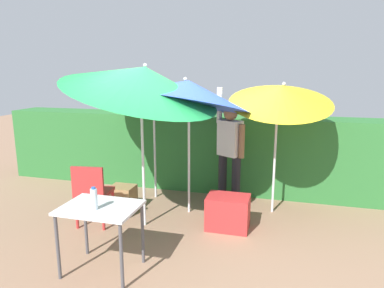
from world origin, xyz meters
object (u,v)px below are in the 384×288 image
person_vendor (230,148)px  bottle_water (94,199)px  chair_plastic (92,191)px  cooler_box (228,212)px  umbrella_yellow (187,92)px  umbrella_navy (143,81)px  umbrella_orange (281,94)px  folding_table (100,214)px  crate_cardboard (123,198)px  umbrella_rainbow (152,93)px

person_vendor → bottle_water: (-1.02, -2.34, -0.08)m
chair_plastic → cooler_box: bearing=12.6°
umbrella_yellow → person_vendor: bearing=39.0°
umbrella_navy → bottle_water: umbrella_navy is taller
bottle_water → umbrella_orange: bearing=51.4°
umbrella_yellow → umbrella_navy: size_ratio=0.91×
person_vendor → chair_plastic: (-1.70, -1.29, -0.42)m
umbrella_orange → folding_table: bearing=-129.6°
chair_plastic → bottle_water: bottle_water is taller
cooler_box → crate_cardboard: size_ratio=1.49×
folding_table → umbrella_yellow: bearing=76.2°
person_vendor → folding_table: (-1.01, -2.25, -0.28)m
folding_table → person_vendor: bearing=65.8°
umbrella_orange → bottle_water: (-1.76, -2.21, -0.95)m
cooler_box → bottle_water: bearing=-128.1°
chair_plastic → cooler_box: 1.90m
umbrella_rainbow → umbrella_yellow: bearing=-31.3°
umbrella_yellow → folding_table: 2.19m
umbrella_rainbow → folding_table: bearing=-83.0°
person_vendor → crate_cardboard: size_ratio=4.88×
person_vendor → crate_cardboard: (-1.56, -0.67, -0.74)m
umbrella_yellow → bottle_water: bearing=-103.4°
cooler_box → bottle_water: bottle_water is taller
umbrella_rainbow → crate_cardboard: umbrella_rainbow is taller
umbrella_yellow → folding_table: size_ratio=2.87×
umbrella_navy → umbrella_orange: bearing=27.5°
crate_cardboard → cooler_box: bearing=-7.0°
umbrella_yellow → cooler_box: (0.70, -0.42, -1.60)m
umbrella_rainbow → bottle_water: (0.26, -2.32, -0.93)m
umbrella_rainbow → crate_cardboard: bearing=-113.6°
cooler_box → folding_table: folding_table is taller
cooler_box → folding_table: (-1.14, -1.38, 0.42)m
umbrella_rainbow → cooler_box: bearing=-31.0°
umbrella_orange → cooler_box: size_ratio=3.80×
chair_plastic → cooler_box: (1.83, 0.41, -0.28)m
umbrella_navy → crate_cardboard: umbrella_navy is taller
umbrella_navy → cooler_box: 2.11m
umbrella_rainbow → umbrella_navy: umbrella_navy is taller
umbrella_yellow → crate_cardboard: size_ratio=5.97×
umbrella_rainbow → umbrella_yellow: (0.71, -0.43, 0.04)m
umbrella_rainbow → umbrella_navy: (0.28, -1.01, 0.22)m
chair_plastic → folding_table: chair_plastic is taller
bottle_water → umbrella_rainbow: bearing=96.5°
umbrella_yellow → cooler_box: 1.80m
bottle_water → umbrella_navy: bearing=89.2°
umbrella_orange → folding_table: (-1.75, -2.12, -1.15)m
umbrella_rainbow → cooler_box: umbrella_rainbow is taller
umbrella_rainbow → umbrella_orange: (2.02, -0.11, 0.02)m
umbrella_navy → folding_table: bearing=-90.5°
umbrella_orange → cooler_box: umbrella_orange is taller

